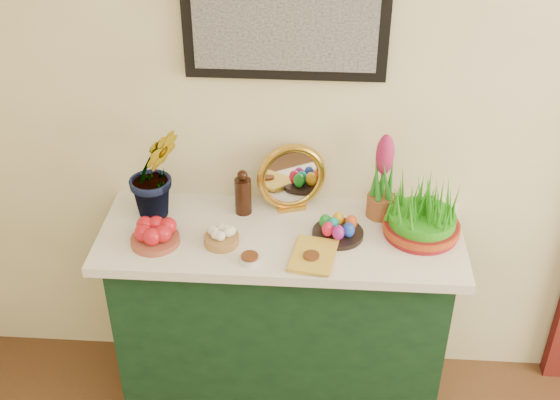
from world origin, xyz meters
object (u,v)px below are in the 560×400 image
Objects in this scene: wheatgrass_sabzeh at (423,211)px; book at (292,252)px; mirror at (291,178)px; sideboard at (281,321)px; hyacinth_green at (153,159)px.

book is at bearing -160.79° from wheatgrass_sabzeh.
mirror is 0.53m from wheatgrass_sabzeh.
mirror is 1.37× the size of book.
mirror is 0.34m from book.
mirror is (0.03, 0.18, 0.60)m from sideboard.
wheatgrass_sabzeh is (0.51, -0.15, -0.03)m from mirror.
book is 0.52m from wheatgrass_sabzeh.
mirror is at bearing 103.33° from book.
mirror reaches higher than book.
mirror reaches higher than sideboard.
wheatgrass_sabzeh is at bearing -16.76° from mirror.
hyacinth_green is at bearing 176.48° from wheatgrass_sabzeh.
wheatgrass_sabzeh is at bearing 2.71° from sideboard.
sideboard is at bearing 119.10° from book.
book is at bearing -86.25° from mirror.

